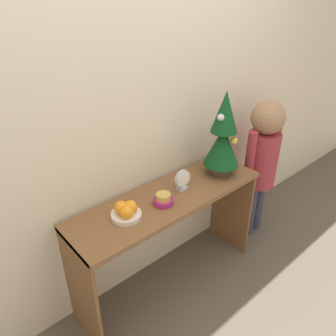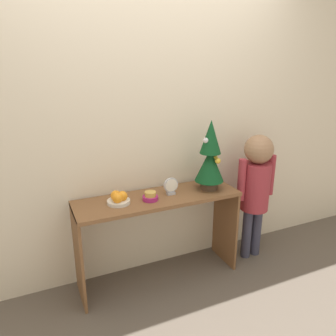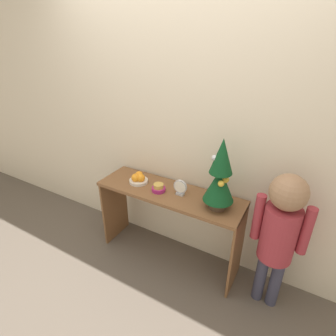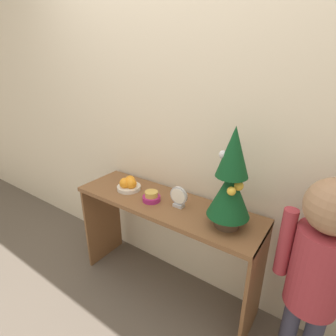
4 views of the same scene
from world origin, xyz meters
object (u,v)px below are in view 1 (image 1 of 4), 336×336
fruit_bowl (126,211)px  singing_bowl (163,200)px  desk_clock (182,180)px  child_figure (262,154)px  mini_tree (223,136)px

fruit_bowl → singing_bowl: (0.24, -0.04, -0.01)m
fruit_bowl → desk_clock: 0.43m
fruit_bowl → child_figure: child_figure is taller
fruit_bowl → singing_bowl: 0.24m
mini_tree → child_figure: (0.47, -0.02, -0.28)m
fruit_bowl → desk_clock: desk_clock is taller
fruit_bowl → desk_clock: (0.42, 0.00, 0.03)m
child_figure → singing_bowl: bearing=180.0°
mini_tree → child_figure: mini_tree is taller
singing_bowl → child_figure: child_figure is taller
singing_bowl → desk_clock: bearing=11.3°
fruit_bowl → singing_bowl: size_ratio=1.42×
singing_bowl → desk_clock: size_ratio=0.86×
fruit_bowl → child_figure: (1.23, -0.04, -0.04)m
fruit_bowl → child_figure: size_ratio=0.15×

